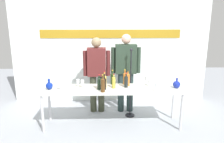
% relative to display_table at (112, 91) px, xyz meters
% --- Properties ---
extents(ground_plane, '(10.00, 10.00, 0.00)m').
position_rel_display_table_xyz_m(ground_plane, '(0.00, 0.00, -0.70)').
color(ground_plane, '#A0A5AE').
extents(back_wall, '(4.80, 0.11, 3.00)m').
position_rel_display_table_xyz_m(back_wall, '(0.00, 1.37, 0.80)').
color(back_wall, white).
rests_on(back_wall, ground).
extents(display_table, '(2.66, 0.59, 0.76)m').
position_rel_display_table_xyz_m(display_table, '(0.00, 0.00, 0.00)').
color(display_table, silver).
rests_on(display_table, ground).
extents(decanter_blue_left, '(0.13, 0.13, 0.20)m').
position_rel_display_table_xyz_m(decanter_blue_left, '(-1.17, -0.03, 0.13)').
color(decanter_blue_left, '#112B97').
rests_on(decanter_blue_left, display_table).
extents(decanter_blue_right, '(0.14, 0.14, 0.20)m').
position_rel_display_table_xyz_m(decanter_blue_right, '(1.22, -0.03, 0.13)').
color(decanter_blue_right, '#1A2B9B').
rests_on(decanter_blue_right, display_table).
extents(presenter_left, '(0.59, 0.22, 1.66)m').
position_rel_display_table_xyz_m(presenter_left, '(-0.32, 0.66, 0.24)').
color(presenter_left, '#353928').
rests_on(presenter_left, ground).
extents(presenter_right, '(0.64, 0.22, 1.73)m').
position_rel_display_table_xyz_m(presenter_right, '(0.32, 0.66, 0.30)').
color(presenter_right, '#243433').
rests_on(presenter_right, ground).
extents(wine_bottle_0, '(0.07, 0.07, 0.32)m').
position_rel_display_table_xyz_m(wine_bottle_0, '(-0.15, 0.04, 0.19)').
color(wine_bottle_0, gold).
rests_on(wine_bottle_0, display_table).
extents(wine_bottle_1, '(0.07, 0.07, 0.29)m').
position_rel_display_table_xyz_m(wine_bottle_1, '(-0.15, -0.07, 0.18)').
color(wine_bottle_1, black).
rests_on(wine_bottle_1, display_table).
extents(wine_bottle_2, '(0.07, 0.07, 0.29)m').
position_rel_display_table_xyz_m(wine_bottle_2, '(0.27, 0.05, 0.18)').
color(wine_bottle_2, black).
rests_on(wine_bottle_2, display_table).
extents(wine_bottle_3, '(0.08, 0.08, 0.30)m').
position_rel_display_table_xyz_m(wine_bottle_3, '(0.01, 0.24, 0.19)').
color(wine_bottle_3, '#203415').
rests_on(wine_bottle_3, display_table).
extents(wine_bottle_4, '(0.08, 0.08, 0.28)m').
position_rel_display_table_xyz_m(wine_bottle_4, '(-0.24, -0.06, 0.18)').
color(wine_bottle_4, black).
rests_on(wine_bottle_4, display_table).
extents(wine_bottle_5, '(0.07, 0.07, 0.28)m').
position_rel_display_table_xyz_m(wine_bottle_5, '(0.03, 0.01, 0.18)').
color(wine_bottle_5, gold).
rests_on(wine_bottle_5, display_table).
extents(wine_bottle_6, '(0.07, 0.07, 0.31)m').
position_rel_display_table_xyz_m(wine_bottle_6, '(0.26, 0.24, 0.19)').
color(wine_bottle_6, '#C76D26').
rests_on(wine_bottle_6, display_table).
extents(wine_bottle_7, '(0.08, 0.08, 0.30)m').
position_rel_display_table_xyz_m(wine_bottle_7, '(0.31, 0.16, 0.19)').
color(wine_bottle_7, orange).
rests_on(wine_bottle_7, display_table).
extents(wine_bottle_8, '(0.07, 0.07, 0.32)m').
position_rel_display_table_xyz_m(wine_bottle_8, '(-0.18, -0.21, 0.20)').
color(wine_bottle_8, '#523215').
rests_on(wine_bottle_8, display_table).
extents(wine_glass_left_0, '(0.07, 0.07, 0.15)m').
position_rel_display_table_xyz_m(wine_glass_left_0, '(-0.57, 0.05, 0.16)').
color(wine_glass_left_0, white).
rests_on(wine_glass_left_0, display_table).
extents(wine_glass_left_1, '(0.07, 0.07, 0.14)m').
position_rel_display_table_xyz_m(wine_glass_left_1, '(-0.96, -0.07, 0.16)').
color(wine_glass_left_1, white).
rests_on(wine_glass_left_1, display_table).
extents(wine_glass_left_2, '(0.06, 0.06, 0.15)m').
position_rel_display_table_xyz_m(wine_glass_left_2, '(-0.66, 0.11, 0.17)').
color(wine_glass_left_2, white).
rests_on(wine_glass_left_2, display_table).
extents(wine_glass_right_0, '(0.07, 0.07, 0.15)m').
position_rel_display_table_xyz_m(wine_glass_right_0, '(0.79, -0.21, 0.17)').
color(wine_glass_right_0, white).
rests_on(wine_glass_right_0, display_table).
extents(wine_glass_right_1, '(0.06, 0.06, 0.15)m').
position_rel_display_table_xyz_m(wine_glass_right_1, '(0.73, 0.09, 0.17)').
color(wine_glass_right_1, white).
rests_on(wine_glass_right_1, display_table).
extents(wine_glass_right_2, '(0.06, 0.06, 0.16)m').
position_rel_display_table_xyz_m(wine_glass_right_2, '(0.70, 0.23, 0.17)').
color(wine_glass_right_2, white).
rests_on(wine_glass_right_2, display_table).
extents(microphone_stand, '(0.20, 0.20, 1.46)m').
position_rel_display_table_xyz_m(microphone_stand, '(0.40, 0.40, -0.22)').
color(microphone_stand, black).
rests_on(microphone_stand, ground).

